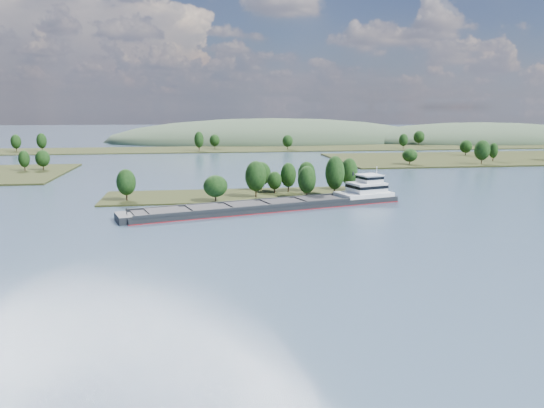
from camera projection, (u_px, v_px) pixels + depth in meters
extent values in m
plane|color=#3A5264|center=(263.00, 234.00, 137.44)|extent=(1800.00, 1800.00, 0.00)
cube|color=black|center=(242.00, 196.00, 195.81)|extent=(100.00, 30.00, 1.20)
cylinder|color=black|center=(307.00, 193.00, 187.32)|extent=(0.50, 0.50, 3.79)
ellipsoid|color=black|center=(307.00, 180.00, 186.45)|extent=(6.59, 6.59, 9.74)
cylinder|color=black|center=(261.00, 185.00, 206.97)|extent=(0.50, 0.50, 3.58)
ellipsoid|color=black|center=(261.00, 174.00, 206.16)|extent=(7.66, 7.66, 9.19)
cylinder|color=black|center=(256.00, 191.00, 190.00)|extent=(0.50, 0.50, 4.27)
ellipsoid|color=black|center=(256.00, 176.00, 189.02)|extent=(7.73, 7.73, 10.98)
cylinder|color=black|center=(275.00, 189.00, 199.58)|extent=(0.50, 0.50, 2.66)
ellipsoid|color=black|center=(275.00, 180.00, 198.97)|extent=(5.52, 5.52, 6.84)
cylinder|color=black|center=(216.00, 197.00, 181.77)|extent=(0.50, 0.50, 2.95)
ellipsoid|color=black|center=(215.00, 186.00, 181.10)|extent=(8.34, 8.34, 7.58)
cylinder|color=black|center=(127.00, 195.00, 183.28)|extent=(0.50, 0.50, 3.59)
ellipsoid|color=black|center=(126.00, 182.00, 182.46)|extent=(6.66, 6.66, 9.22)
cylinder|color=black|center=(288.00, 187.00, 201.71)|extent=(0.50, 0.50, 3.67)
ellipsoid|color=black|center=(288.00, 175.00, 200.87)|extent=(6.01, 6.01, 9.43)
cylinder|color=black|center=(349.00, 185.00, 206.20)|extent=(0.50, 0.50, 4.09)
ellipsoid|color=black|center=(349.00, 172.00, 205.26)|extent=(6.63, 6.63, 10.51)
cylinder|color=black|center=(334.00, 189.00, 192.56)|extent=(0.50, 0.50, 4.78)
ellipsoid|color=black|center=(335.00, 173.00, 191.47)|extent=(7.05, 7.05, 12.28)
cylinder|color=black|center=(306.00, 186.00, 203.72)|extent=(0.50, 0.50, 3.73)
ellipsoid|color=black|center=(307.00, 174.00, 202.87)|extent=(6.82, 6.82, 9.60)
cylinder|color=black|center=(43.00, 167.00, 270.72)|extent=(0.50, 0.50, 3.35)
ellipsoid|color=black|center=(43.00, 158.00, 269.96)|extent=(7.25, 7.25, 8.60)
cylinder|color=black|center=(25.00, 167.00, 267.99)|extent=(0.50, 0.50, 3.36)
ellipsoid|color=black|center=(24.00, 159.00, 267.22)|extent=(5.52, 5.52, 8.63)
cylinder|color=black|center=(409.00, 162.00, 297.25)|extent=(0.50, 0.50, 2.89)
ellipsoid|color=black|center=(410.00, 155.00, 296.59)|extent=(8.50, 8.50, 7.43)
cylinder|color=black|center=(481.00, 160.00, 298.78)|extent=(0.50, 0.50, 4.45)
ellipsoid|color=black|center=(482.00, 150.00, 297.76)|extent=(8.79, 8.79, 11.44)
cylinder|color=black|center=(493.00, 158.00, 314.17)|extent=(0.50, 0.50, 3.60)
ellipsoid|color=black|center=(494.00, 150.00, 313.34)|extent=(5.31, 5.31, 9.27)
cylinder|color=black|center=(466.00, 153.00, 352.59)|extent=(0.50, 0.50, 3.37)
ellipsoid|color=black|center=(466.00, 146.00, 351.82)|extent=(8.11, 8.11, 8.66)
cube|color=black|center=(216.00, 150.00, 409.82)|extent=(900.00, 60.00, 1.20)
cylinder|color=black|center=(16.00, 149.00, 385.39)|extent=(0.50, 0.50, 4.08)
ellipsoid|color=black|center=(16.00, 142.00, 384.46)|extent=(7.24, 7.24, 10.50)
cylinder|color=black|center=(403.00, 146.00, 412.66)|extent=(0.50, 0.50, 3.80)
ellipsoid|color=black|center=(403.00, 140.00, 411.79)|extent=(7.08, 7.08, 9.78)
cylinder|color=black|center=(215.00, 146.00, 413.52)|extent=(0.50, 0.50, 3.64)
ellipsoid|color=black|center=(215.00, 140.00, 412.69)|extent=(7.93, 7.93, 9.36)
cylinder|color=black|center=(419.00, 143.00, 448.84)|extent=(0.50, 0.50, 4.04)
ellipsoid|color=black|center=(419.00, 137.00, 447.92)|extent=(9.28, 9.28, 10.38)
cylinder|color=black|center=(42.00, 148.00, 386.28)|extent=(0.50, 0.50, 4.35)
ellipsoid|color=black|center=(42.00, 141.00, 385.28)|extent=(7.20, 7.20, 11.19)
cylinder|color=black|center=(288.00, 147.00, 405.74)|extent=(0.50, 0.50, 3.62)
ellipsoid|color=black|center=(288.00, 141.00, 404.91)|extent=(8.15, 8.15, 9.30)
cylinder|color=black|center=(199.00, 148.00, 390.40)|extent=(0.50, 0.50, 4.69)
ellipsoid|color=black|center=(199.00, 140.00, 389.32)|extent=(6.89, 6.89, 12.07)
ellipsoid|color=#334630|center=(480.00, 141.00, 515.82)|extent=(260.00, 140.00, 36.00)
ellipsoid|color=#334630|center=(273.00, 141.00, 515.85)|extent=(320.00, 160.00, 44.00)
cube|color=black|center=(271.00, 207.00, 170.74)|extent=(91.61, 36.34, 2.53)
cube|color=maroon|center=(271.00, 209.00, 170.84)|extent=(91.89, 36.63, 0.29)
cube|color=black|center=(238.00, 202.00, 171.75)|extent=(68.67, 20.04, 0.92)
cube|color=black|center=(251.00, 208.00, 161.66)|extent=(68.67, 20.04, 0.92)
cube|color=black|center=(244.00, 205.00, 166.74)|extent=(69.18, 28.92, 0.34)
cube|color=black|center=(164.00, 211.00, 156.36)|extent=(12.54, 11.91, 0.40)
cube|color=black|center=(206.00, 207.00, 161.52)|extent=(12.54, 11.91, 0.40)
cube|color=black|center=(244.00, 204.00, 166.67)|extent=(12.54, 11.91, 0.40)
cube|color=black|center=(280.00, 201.00, 171.83)|extent=(12.54, 11.91, 0.40)
cube|color=black|center=(315.00, 198.00, 176.98)|extent=(12.54, 11.91, 0.40)
cube|color=black|center=(123.00, 218.00, 151.68)|extent=(6.16, 10.90, 2.30)
cylinder|color=black|center=(127.00, 213.00, 151.86)|extent=(0.34, 0.34, 2.53)
cube|color=white|center=(364.00, 194.00, 184.92)|extent=(20.72, 15.67, 1.38)
cube|color=white|center=(367.00, 187.00, 184.98)|extent=(13.58, 12.01, 3.45)
cube|color=black|center=(367.00, 186.00, 184.89)|extent=(13.87, 12.29, 1.03)
cube|color=white|center=(370.00, 179.00, 184.91)|extent=(8.53, 8.53, 2.53)
cube|color=black|center=(370.00, 177.00, 184.82)|extent=(8.81, 8.81, 0.92)
cube|color=white|center=(370.00, 175.00, 184.66)|extent=(9.10, 9.10, 0.23)
cylinder|color=white|center=(377.00, 170.00, 185.58)|extent=(0.28, 0.28, 2.99)
cylinder|color=black|center=(353.00, 174.00, 185.83)|extent=(0.71, 0.71, 1.38)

